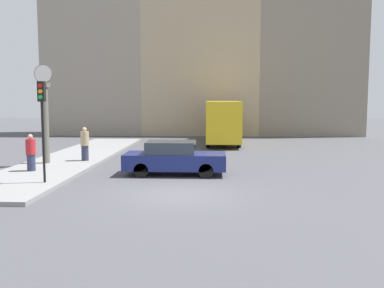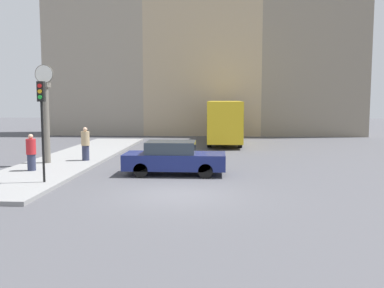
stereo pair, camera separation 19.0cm
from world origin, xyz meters
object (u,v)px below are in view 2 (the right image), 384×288
(traffic_light_near, at_px, (42,110))
(street_clock, at_px, (45,116))
(bus_distant, at_px, (224,120))
(sedan_car, at_px, (174,158))
(pedestrian_tan_coat, at_px, (85,144))
(pedestrian_red_top, at_px, (31,153))

(traffic_light_near, relative_size, street_clock, 0.79)
(bus_distant, height_order, traffic_light_near, traffic_light_near)
(sedan_car, bearing_deg, pedestrian_tan_coat, 148.36)
(traffic_light_near, bearing_deg, street_clock, 111.05)
(sedan_car, relative_size, pedestrian_tan_coat, 2.57)
(street_clock, bearing_deg, sedan_car, -17.62)
(sedan_car, bearing_deg, street_clock, 162.38)
(sedan_car, xyz_separation_m, street_clock, (-6.61, 2.10, 1.75))
(traffic_light_near, xyz_separation_m, pedestrian_tan_coat, (-0.21, 5.85, -1.90))
(pedestrian_tan_coat, bearing_deg, traffic_light_near, -87.96)
(bus_distant, relative_size, traffic_light_near, 2.30)
(traffic_light_near, relative_size, pedestrian_tan_coat, 2.22)
(sedan_car, bearing_deg, pedestrian_red_top, -177.85)
(pedestrian_red_top, bearing_deg, street_clock, 96.19)
(sedan_car, xyz_separation_m, pedestrian_red_top, (-6.36, -0.24, 0.21))
(sedan_car, distance_m, traffic_light_near, 5.91)
(traffic_light_near, distance_m, street_clock, 5.28)
(bus_distant, bearing_deg, street_clock, -128.35)
(traffic_light_near, bearing_deg, sedan_car, 30.75)
(bus_distant, distance_m, pedestrian_red_top, 16.31)
(bus_distant, height_order, pedestrian_red_top, bus_distant)
(pedestrian_tan_coat, height_order, pedestrian_red_top, pedestrian_tan_coat)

